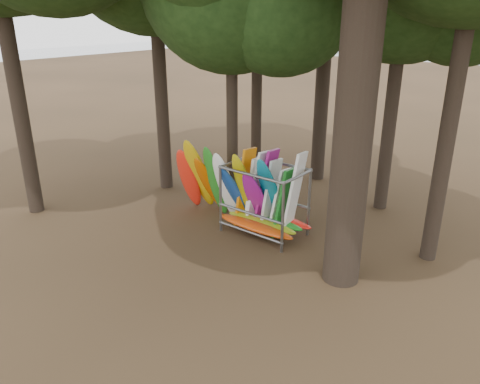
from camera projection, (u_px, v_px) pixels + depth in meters
The scene contains 3 objects.
ground at pixel (207, 247), 14.47m from camera, with size 120.00×120.00×0.00m, color #47331E.
kayak_row at pixel (224, 186), 15.91m from camera, with size 4.30×1.94×2.97m.
storage_rack at pixel (265, 203), 15.05m from camera, with size 3.03×1.53×2.87m.
Camera 1 is at (8.81, -9.41, 6.85)m, focal length 35.00 mm.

